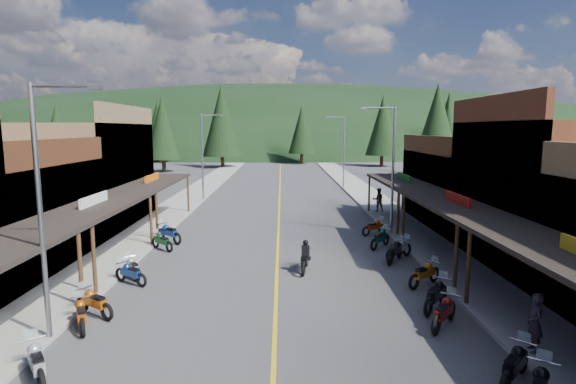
{
  "coord_description": "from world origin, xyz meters",
  "views": [
    {
      "loc": [
        0.24,
        -19.48,
        6.66
      ],
      "look_at": [
        0.6,
        6.41,
        3.0
      ],
      "focal_mm": 28.0,
      "sensor_mm": 36.0,
      "label": 1
    }
  ],
  "objects_px": {
    "pine_0": "(57,130)",
    "pine_1": "(159,126)",
    "bike_west_8": "(133,267)",
    "bike_east_7": "(425,273)",
    "bike_east_4": "(515,363)",
    "bike_east_5": "(444,311)",
    "pine_2": "(222,121)",
    "pine_11": "(437,124)",
    "pine_9": "(448,131)",
    "bike_east_6": "(436,293)",
    "streetlight_3": "(343,149)",
    "shop_east_3": "(476,188)",
    "pine_7": "(128,126)",
    "pine_8": "(112,134)",
    "bike_east_11": "(374,226)",
    "pedestrian_east_a": "(535,322)",
    "shop_west_3": "(77,175)",
    "bike_east_10": "(380,237)",
    "streetlight_2": "(391,165)",
    "shop_east_2": "(563,195)",
    "bike_west_5": "(81,313)",
    "pine_10": "(163,128)",
    "bike_west_10": "(169,232)",
    "bike_west_4": "(36,361)",
    "pine_3": "(302,130)",
    "streetlight_1": "(204,153)",
    "bike_west_7": "(131,272)",
    "streetlight_0": "(44,202)",
    "bike_west_6": "(94,301)",
    "rider_on_bike": "(305,258)",
    "bike_west_9": "(162,241)",
    "bike_east_8": "(395,250)",
    "pine_5": "(448,122)"
  },
  "relations": [
    {
      "from": "pine_0",
      "to": "pine_1",
      "type": "relative_size",
      "value": 0.88
    },
    {
      "from": "bike_west_8",
      "to": "bike_east_7",
      "type": "height_order",
      "value": "bike_east_7"
    },
    {
      "from": "bike_east_4",
      "to": "bike_east_5",
      "type": "bearing_deg",
      "value": 143.82
    },
    {
      "from": "pine_2",
      "to": "pine_11",
      "type": "xyz_separation_m",
      "value": [
        30.0,
        -20.0,
        -0.8
      ]
    },
    {
      "from": "pine_9",
      "to": "bike_east_6",
      "type": "xyz_separation_m",
      "value": [
        -18.05,
        -48.67,
        -5.75
      ]
    },
    {
      "from": "streetlight_3",
      "to": "shop_east_3",
      "type": "bearing_deg",
      "value": -70.01
    },
    {
      "from": "pine_9",
      "to": "streetlight_3",
      "type": "bearing_deg",
      "value": -138.66
    },
    {
      "from": "pine_7",
      "to": "pine_8",
      "type": "relative_size",
      "value": 1.25
    },
    {
      "from": "pine_11",
      "to": "bike_east_11",
      "type": "relative_size",
      "value": 6.28
    },
    {
      "from": "pine_1",
      "to": "pedestrian_east_a",
      "type": "height_order",
      "value": "pine_1"
    },
    {
      "from": "shop_west_3",
      "to": "bike_east_10",
      "type": "bearing_deg",
      "value": -17.77
    },
    {
      "from": "streetlight_2",
      "to": "shop_east_2",
      "type": "bearing_deg",
      "value": -42.68
    },
    {
      "from": "bike_west_5",
      "to": "bike_east_10",
      "type": "xyz_separation_m",
      "value": [
        12.26,
        10.15,
        0.05
      ]
    },
    {
      "from": "pine_10",
      "to": "bike_west_10",
      "type": "height_order",
      "value": "pine_10"
    },
    {
      "from": "bike_west_4",
      "to": "bike_east_11",
      "type": "relative_size",
      "value": 1.04
    },
    {
      "from": "pine_1",
      "to": "pine_3",
      "type": "distance_m",
      "value": 28.29
    },
    {
      "from": "bike_east_6",
      "to": "streetlight_1",
      "type": "bearing_deg",
      "value": 154.61
    },
    {
      "from": "streetlight_3",
      "to": "bike_west_7",
      "type": "relative_size",
      "value": 4.2
    },
    {
      "from": "shop_west_3",
      "to": "bike_east_7",
      "type": "height_order",
      "value": "shop_west_3"
    },
    {
      "from": "streetlight_0",
      "to": "pedestrian_east_a",
      "type": "bearing_deg",
      "value": -4.37
    },
    {
      "from": "streetlight_3",
      "to": "pine_0",
      "type": "distance_m",
      "value": 56.86
    },
    {
      "from": "bike_west_8",
      "to": "bike_east_5",
      "type": "relative_size",
      "value": 0.89
    },
    {
      "from": "bike_west_6",
      "to": "bike_west_7",
      "type": "bearing_deg",
      "value": 30.98
    },
    {
      "from": "bike_west_4",
      "to": "rider_on_bike",
      "type": "bearing_deg",
      "value": 14.13
    },
    {
      "from": "pine_1",
      "to": "bike_west_9",
      "type": "height_order",
      "value": "pine_1"
    },
    {
      "from": "pine_9",
      "to": "pine_2",
      "type": "bearing_deg",
      "value": 159.08
    },
    {
      "from": "bike_west_5",
      "to": "bike_west_6",
      "type": "height_order",
      "value": "bike_west_6"
    },
    {
      "from": "pine_0",
      "to": "bike_east_6",
      "type": "xyz_separation_m",
      "value": [
        45.95,
        -65.67,
        -5.85
      ]
    },
    {
      "from": "pine_9",
      "to": "bike_east_5",
      "type": "distance_m",
      "value": 53.71
    },
    {
      "from": "shop_east_2",
      "to": "bike_east_8",
      "type": "xyz_separation_m",
      "value": [
        -7.86,
        0.64,
        -2.9
      ]
    },
    {
      "from": "shop_east_2",
      "to": "pine_11",
      "type": "relative_size",
      "value": 0.88
    },
    {
      "from": "bike_west_8",
      "to": "bike_west_4",
      "type": "bearing_deg",
      "value": -123.14
    },
    {
      "from": "pine_2",
      "to": "bike_west_4",
      "type": "distance_m",
      "value": 66.8
    },
    {
      "from": "bike_east_6",
      "to": "streetlight_2",
      "type": "bearing_deg",
      "value": 123.0
    },
    {
      "from": "pedestrian_east_a",
      "to": "shop_east_3",
      "type": "bearing_deg",
      "value": 170.73
    },
    {
      "from": "streetlight_0",
      "to": "bike_west_6",
      "type": "bearing_deg",
      "value": 75.38
    },
    {
      "from": "bike_east_8",
      "to": "pine_5",
      "type": "bearing_deg",
      "value": 99.97
    },
    {
      "from": "shop_east_2",
      "to": "streetlight_0",
      "type": "xyz_separation_m",
      "value": [
        -20.74,
        -7.7,
        0.94
      ]
    },
    {
      "from": "pine_9",
      "to": "pine_10",
      "type": "relative_size",
      "value": 0.93
    },
    {
      "from": "pine_10",
      "to": "bike_east_10",
      "type": "relative_size",
      "value": 5.5
    },
    {
      "from": "pine_9",
      "to": "bike_west_5",
      "type": "height_order",
      "value": "pine_9"
    },
    {
      "from": "bike_west_9",
      "to": "bike_east_6",
      "type": "distance_m",
      "value": 14.92
    },
    {
      "from": "bike_west_7",
      "to": "bike_east_4",
      "type": "distance_m",
      "value": 14.83
    },
    {
      "from": "pine_2",
      "to": "bike_east_8",
      "type": "distance_m",
      "value": 58.37
    },
    {
      "from": "bike_east_5",
      "to": "rider_on_bike",
      "type": "xyz_separation_m",
      "value": [
        -4.37,
        6.08,
        0.04
      ]
    },
    {
      "from": "bike_west_9",
      "to": "rider_on_bike",
      "type": "distance_m",
      "value": 8.62
    },
    {
      "from": "rider_on_bike",
      "to": "pedestrian_east_a",
      "type": "relative_size",
      "value": 1.21
    },
    {
      "from": "streetlight_1",
      "to": "bike_west_4",
      "type": "bearing_deg",
      "value": -88.69
    },
    {
      "from": "bike_east_8",
      "to": "streetlight_2",
      "type": "bearing_deg",
      "value": 111.66
    },
    {
      "from": "pine_7",
      "to": "bike_west_5",
      "type": "xyz_separation_m",
      "value": [
        25.51,
        -81.11,
        -6.68
      ]
    }
  ]
}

